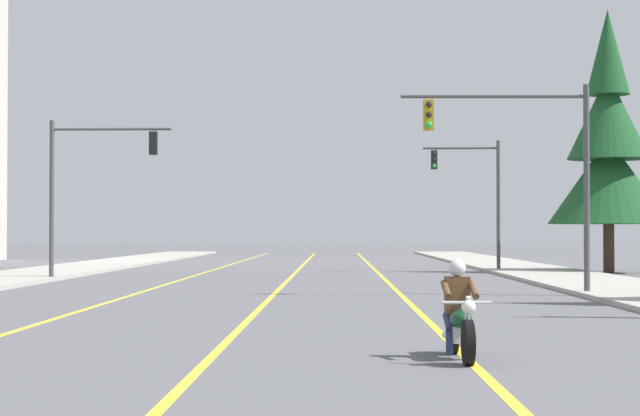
% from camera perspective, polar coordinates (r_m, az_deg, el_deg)
% --- Properties ---
extents(lane_stripe_center, '(0.16, 100.00, 0.01)m').
position_cam_1_polar(lane_stripe_center, '(53.00, -1.22, -3.21)').
color(lane_stripe_center, yellow).
rests_on(lane_stripe_center, ground).
extents(lane_stripe_left, '(0.16, 100.00, 0.01)m').
position_cam_1_polar(lane_stripe_left, '(53.31, -5.72, -3.19)').
color(lane_stripe_left, yellow).
rests_on(lane_stripe_left, ground).
extents(lane_stripe_right, '(0.16, 100.00, 0.01)m').
position_cam_1_polar(lane_stripe_right, '(53.00, 2.87, -3.20)').
color(lane_stripe_right, yellow).
rests_on(lane_stripe_right, ground).
extents(sidewalk_kerb_right, '(4.40, 110.00, 0.14)m').
position_cam_1_polar(sidewalk_kerb_right, '(48.84, 11.64, -3.28)').
color(sidewalk_kerb_right, '#ADA89E').
rests_on(sidewalk_kerb_right, ground).
extents(sidewalk_kerb_left, '(4.40, 110.00, 0.14)m').
position_cam_1_polar(sidewalk_kerb_left, '(49.66, -14.23, -3.23)').
color(sidewalk_kerb_left, '#ADA89E').
rests_on(sidewalk_kerb_left, ground).
extents(motorcycle_with_rider, '(0.70, 2.19, 1.46)m').
position_cam_1_polar(motorcycle_with_rider, '(17.14, 6.88, -5.46)').
color(motorcycle_with_rider, black).
rests_on(motorcycle_with_rider, ground).
extents(traffic_signal_near_right, '(5.55, 0.39, 6.20)m').
position_cam_1_polar(traffic_signal_near_right, '(34.52, 10.39, 2.60)').
color(traffic_signal_near_right, '#47474C').
rests_on(traffic_signal_near_right, ground).
extents(traffic_signal_near_left, '(4.74, 0.37, 6.20)m').
position_cam_1_polar(traffic_signal_near_left, '(45.68, -11.44, 1.62)').
color(traffic_signal_near_left, '#47474C').
rests_on(traffic_signal_near_left, ground).
extents(traffic_signal_mid_right, '(3.65, 0.37, 6.20)m').
position_cam_1_polar(traffic_signal_mid_right, '(55.28, 7.75, 1.05)').
color(traffic_signal_mid_right, '#47474C').
rests_on(traffic_signal_mid_right, ground).
extents(conifer_tree_right_verge_far, '(5.47, 5.47, 12.04)m').
position_cam_1_polar(conifer_tree_right_verge_far, '(54.24, 14.01, 2.71)').
color(conifer_tree_right_verge_far, '#423023').
rests_on(conifer_tree_right_verge_far, ground).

